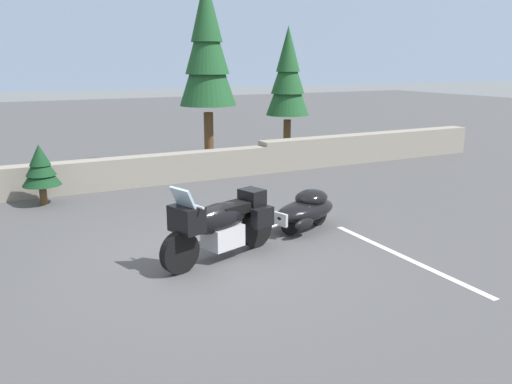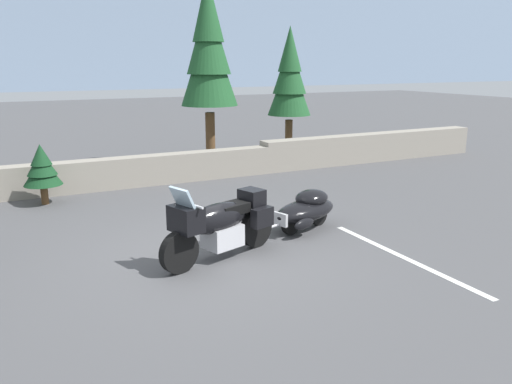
# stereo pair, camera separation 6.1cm
# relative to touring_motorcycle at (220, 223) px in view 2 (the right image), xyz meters

# --- Properties ---
(ground_plane) EXTENTS (80.00, 80.00, 0.00)m
(ground_plane) POSITION_rel_touring_motorcycle_xyz_m (-0.14, 0.18, -0.62)
(ground_plane) COLOR #4C4C4F
(stone_guard_wall) EXTENTS (24.00, 0.59, 0.90)m
(stone_guard_wall) POSITION_rel_touring_motorcycle_xyz_m (0.56, 5.78, -0.20)
(stone_guard_wall) COLOR gray
(stone_guard_wall) RESTS_ON ground
(distant_ridgeline) EXTENTS (240.00, 80.00, 16.00)m
(distant_ridgeline) POSITION_rel_touring_motorcycle_xyz_m (-0.14, 95.78, 7.38)
(distant_ridgeline) COLOR #7F93AD
(distant_ridgeline) RESTS_ON ground
(touring_motorcycle) EXTENTS (2.24, 1.17, 1.33)m
(touring_motorcycle) POSITION_rel_touring_motorcycle_xyz_m (0.00, 0.00, 0.00)
(touring_motorcycle) COLOR black
(touring_motorcycle) RESTS_ON ground
(car_shaped_trailer) EXTENTS (2.20, 1.14, 0.76)m
(car_shaped_trailer) POSITION_rel_touring_motorcycle_xyz_m (2.07, 0.68, -0.21)
(car_shaped_trailer) COLOR black
(car_shaped_trailer) RESTS_ON ground
(pine_tree_tall) EXTENTS (1.73, 1.73, 5.68)m
(pine_tree_tall) POSITION_rel_touring_motorcycle_xyz_m (2.90, 7.62, 2.93)
(pine_tree_tall) COLOR brown
(pine_tree_tall) RESTS_ON ground
(pine_tree_secondary) EXTENTS (1.45, 1.45, 4.32)m
(pine_tree_secondary) POSITION_rel_touring_motorcycle_xyz_m (5.88, 7.85, 2.08)
(pine_tree_secondary) COLOR brown
(pine_tree_secondary) RESTS_ON ground
(pine_sapling_near) EXTENTS (0.84, 0.84, 1.38)m
(pine_sapling_near) POSITION_rel_touring_motorcycle_xyz_m (-2.24, 4.92, 0.24)
(pine_sapling_near) COLOR brown
(pine_sapling_near) RESTS_ON ground
(parking_stripe_marker) EXTENTS (0.12, 3.60, 0.01)m
(parking_stripe_marker) POSITION_rel_touring_motorcycle_xyz_m (2.73, -1.32, -0.62)
(parking_stripe_marker) COLOR silver
(parking_stripe_marker) RESTS_ON ground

